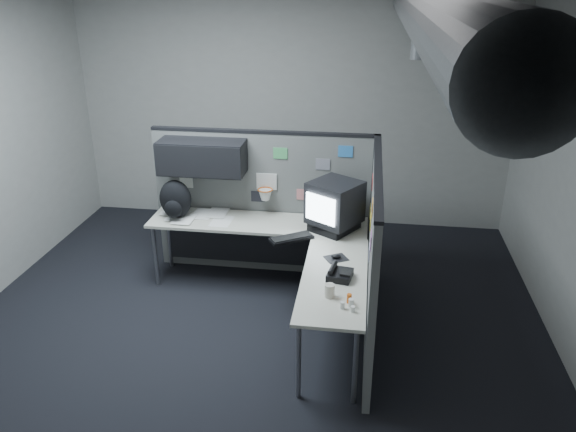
% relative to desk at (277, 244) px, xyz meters
% --- Properties ---
extents(room, '(5.62, 5.62, 3.22)m').
position_rel_desk_xyz_m(room, '(0.41, -0.70, 1.48)').
color(room, black).
rests_on(room, ground).
extents(partition_back, '(2.44, 0.42, 1.63)m').
position_rel_desk_xyz_m(partition_back, '(-0.40, 0.53, 0.38)').
color(partition_back, '#606260').
rests_on(partition_back, ground).
extents(partition_right, '(0.07, 2.23, 1.63)m').
position_rel_desk_xyz_m(partition_right, '(0.95, -0.49, 0.21)').
color(partition_right, '#606260').
rests_on(partition_right, ground).
extents(desk, '(2.31, 2.11, 0.73)m').
position_rel_desk_xyz_m(desk, '(0.00, 0.00, 0.00)').
color(desk, beige).
rests_on(desk, ground).
extents(monitor, '(0.62, 0.62, 0.51)m').
position_rel_desk_xyz_m(monitor, '(0.56, 0.20, 0.38)').
color(monitor, black).
rests_on(monitor, desk).
extents(keyboard, '(0.45, 0.37, 0.04)m').
position_rel_desk_xyz_m(keyboard, '(0.17, -0.11, 0.14)').
color(keyboard, black).
rests_on(keyboard, desk).
extents(mouse, '(0.25, 0.23, 0.04)m').
position_rel_desk_xyz_m(mouse, '(0.63, -0.44, 0.13)').
color(mouse, black).
rests_on(mouse, desk).
extents(phone, '(0.23, 0.25, 0.10)m').
position_rel_desk_xyz_m(phone, '(0.68, -0.80, 0.16)').
color(phone, black).
rests_on(phone, desk).
extents(bottles, '(0.13, 0.17, 0.08)m').
position_rel_desk_xyz_m(bottles, '(0.78, -1.24, 0.15)').
color(bottles, silver).
rests_on(bottles, desk).
extents(cup, '(0.10, 0.10, 0.11)m').
position_rel_desk_xyz_m(cup, '(0.62, -1.11, 0.17)').
color(cup, beige).
rests_on(cup, desk).
extents(papers, '(0.82, 0.53, 0.02)m').
position_rel_desk_xyz_m(papers, '(-0.93, 0.32, 0.13)').
color(papers, white).
rests_on(papers, desk).
extents(backpack, '(0.39, 0.37, 0.42)m').
position_rel_desk_xyz_m(backpack, '(-1.12, 0.25, 0.32)').
color(backpack, black).
rests_on(backpack, desk).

